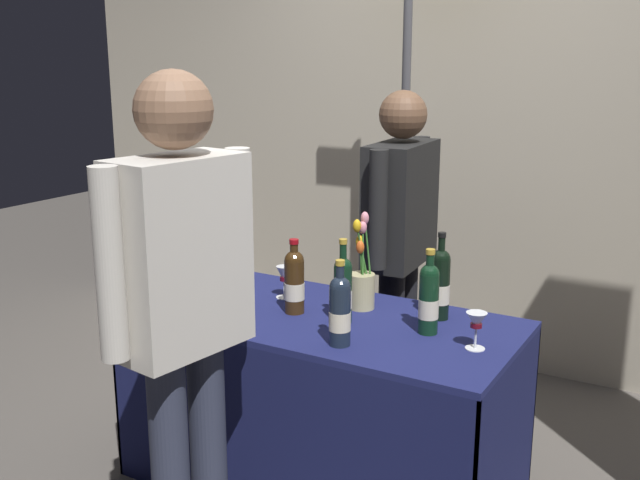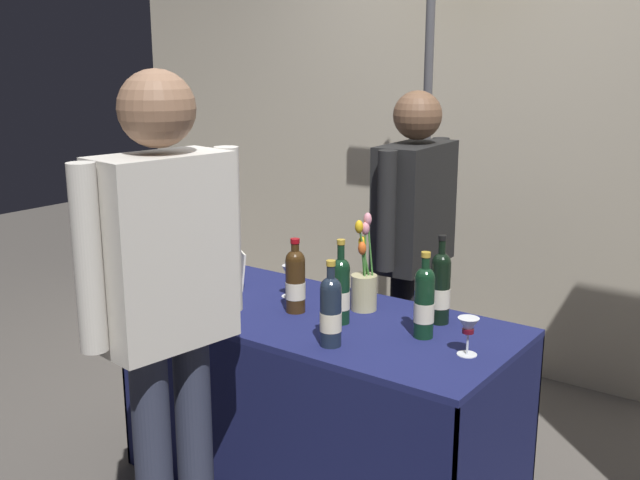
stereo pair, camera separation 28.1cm
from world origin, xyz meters
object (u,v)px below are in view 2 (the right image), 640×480
at_px(vendor_presenter, 414,231).
at_px(taster_foreground_right, 166,290).
at_px(featured_wine_bottle, 295,280).
at_px(wine_glass_near_vendor, 290,275).
at_px(display_bottle_0, 424,301).
at_px(booth_signpost, 427,116).
at_px(wine_glass_mid, 468,328).
at_px(tasting_table, 320,369).
at_px(flower_vase, 364,283).

xyz_separation_m(vendor_presenter, taster_foreground_right, (-0.09, -1.41, 0.07)).
height_order(featured_wine_bottle, wine_glass_near_vendor, featured_wine_bottle).
relative_size(display_bottle_0, booth_signpost, 0.14).
relative_size(wine_glass_near_vendor, vendor_presenter, 0.09).
relative_size(wine_glass_mid, taster_foreground_right, 0.08).
bearing_deg(display_bottle_0, booth_signpost, 118.50).
bearing_deg(tasting_table, booth_signpost, 97.32).
distance_m(display_bottle_0, wine_glass_near_vendor, 0.68).
distance_m(featured_wine_bottle, vendor_presenter, 0.73).
bearing_deg(flower_vase, booth_signpost, 104.44).
xyz_separation_m(flower_vase, vendor_presenter, (-0.08, 0.54, 0.10)).
height_order(tasting_table, featured_wine_bottle, featured_wine_bottle).
bearing_deg(vendor_presenter, booth_signpost, -161.75).
bearing_deg(flower_vase, display_bottle_0, -20.53).
bearing_deg(tasting_table, taster_foreground_right, -95.23).
relative_size(vendor_presenter, booth_signpost, 0.68).
relative_size(taster_foreground_right, booth_signpost, 0.73).
bearing_deg(taster_foreground_right, booth_signpost, 10.76).
bearing_deg(featured_wine_bottle, tasting_table, 12.79).
relative_size(tasting_table, flower_vase, 3.93).
relative_size(tasting_table, taster_foreground_right, 0.91).
bearing_deg(wine_glass_near_vendor, booth_signpost, 84.37).
height_order(featured_wine_bottle, taster_foreground_right, taster_foreground_right).
relative_size(flower_vase, booth_signpost, 0.17).
relative_size(featured_wine_bottle, wine_glass_near_vendor, 2.18).
bearing_deg(display_bottle_0, wine_glass_mid, -16.79).
relative_size(tasting_table, display_bottle_0, 4.86).
xyz_separation_m(flower_vase, booth_signpost, (-0.24, 0.93, 0.58)).
height_order(wine_glass_mid, vendor_presenter, vendor_presenter).
relative_size(wine_glass_mid, flower_vase, 0.34).
relative_size(display_bottle_0, taster_foreground_right, 0.19).
bearing_deg(wine_glass_mid, wine_glass_near_vendor, 170.84).
xyz_separation_m(display_bottle_0, wine_glass_near_vendor, (-0.67, 0.08, -0.04)).
height_order(tasting_table, taster_foreground_right, taster_foreground_right).
bearing_deg(tasting_table, featured_wine_bottle, -167.21).
bearing_deg(wine_glass_mid, booth_signpost, 124.67).
height_order(featured_wine_bottle, wine_glass_mid, featured_wine_bottle).
bearing_deg(featured_wine_bottle, wine_glass_near_vendor, 134.96).
xyz_separation_m(wine_glass_near_vendor, vendor_presenter, (0.26, 0.58, 0.11)).
distance_m(wine_glass_near_vendor, wine_glass_mid, 0.88).
height_order(display_bottle_0, taster_foreground_right, taster_foreground_right).
height_order(display_bottle_0, wine_glass_mid, display_bottle_0).
relative_size(vendor_presenter, taster_foreground_right, 0.93).
height_order(wine_glass_mid, booth_signpost, booth_signpost).
bearing_deg(wine_glass_near_vendor, featured_wine_bottle, -45.04).
bearing_deg(wine_glass_near_vendor, vendor_presenter, 65.98).
height_order(tasting_table, booth_signpost, booth_signpost).
distance_m(taster_foreground_right, booth_signpost, 1.85).
distance_m(tasting_table, featured_wine_bottle, 0.37).
xyz_separation_m(featured_wine_bottle, wine_glass_near_vendor, (-0.13, 0.13, -0.03)).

